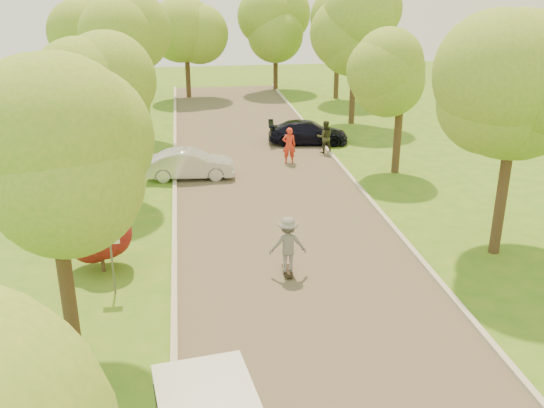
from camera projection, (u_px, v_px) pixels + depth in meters
ground at (336, 354)px, 15.25m from camera, size 100.00×100.00×0.00m
road at (284, 229)px, 22.63m from camera, size 8.00×60.00×0.01m
curb_left at (175, 234)px, 22.05m from camera, size 0.18×60.00×0.12m
curb_right at (388, 222)px, 23.16m from camera, size 0.18×60.00×0.12m
street_sign at (110, 246)px, 17.58m from camera, size 0.55×0.06×2.17m
red_shrub at (100, 240)px, 19.06m from camera, size 1.70×1.70×1.95m
tree_l_mida at (59, 157)px, 13.44m from camera, size 4.71×4.60×7.39m
tree_l_midb at (97, 92)px, 23.73m from camera, size 4.30×4.20×6.62m
tree_l_far at (125, 41)px, 32.70m from camera, size 4.92×4.80×7.79m
tree_r_mida at (524, 91)px, 18.83m from camera, size 5.13×5.00×7.95m
tree_r_midb at (407, 69)px, 27.31m from camera, size 4.51×4.40×7.01m
tree_r_far at (359, 28)px, 36.28m from camera, size 5.33×5.20×8.34m
tree_bg_a at (98, 31)px, 39.81m from camera, size 5.12×5.00×7.72m
tree_bg_b at (342, 22)px, 43.91m from camera, size 5.12×5.00×7.95m
tree_bg_c at (189, 29)px, 44.43m from camera, size 4.92×4.80×7.33m
tree_bg_d at (278, 22)px, 47.13m from camera, size 5.12×5.00×7.72m
silver_sedan at (190, 164)px, 27.98m from camera, size 4.13×1.63×1.34m
dark_sedan at (308, 132)px, 33.61m from camera, size 4.62×2.35×1.28m
longboard at (288, 271)px, 19.26m from camera, size 0.28×0.94×0.11m
skateboarder at (288, 244)px, 18.93m from camera, size 1.19×0.71×1.82m
person_striped at (289, 145)px, 30.13m from camera, size 0.70×0.50×1.81m
person_olive at (325, 137)px, 31.79m from camera, size 0.87×0.70×1.73m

